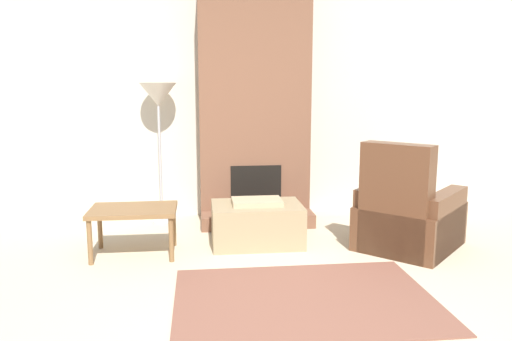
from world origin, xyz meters
TOP-DOWN VIEW (x-y plane):
  - wall_back at (0.00, 3.34)m, footprint 7.27×0.06m
  - fireplace at (0.00, 3.08)m, footprint 1.25×0.76m
  - ottoman at (-0.08, 2.11)m, footprint 0.88×0.61m
  - armchair at (1.33, 1.79)m, footprint 1.24×1.24m
  - side_table at (-1.25, 1.92)m, footprint 0.78×0.54m
  - floor_lamp_left at (-1.08, 3.03)m, footprint 0.41×0.41m
  - area_rug at (0.12, 0.75)m, footprint 1.90×1.35m

SIDE VIEW (x-z plane):
  - area_rug at x=0.12m, z-range 0.00..0.01m
  - ottoman at x=-0.08m, z-range -0.02..0.44m
  - armchair at x=1.33m, z-range -0.22..0.83m
  - side_table at x=-1.25m, z-range 0.17..0.61m
  - fireplace at x=0.00m, z-range -0.06..2.54m
  - wall_back at x=0.00m, z-range 0.00..2.60m
  - floor_lamp_left at x=-1.08m, z-range 0.61..2.20m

